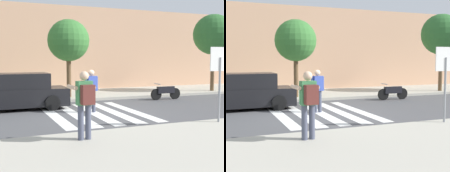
{
  "view_description": "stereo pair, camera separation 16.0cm",
  "coord_description": "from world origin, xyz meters",
  "views": [
    {
      "loc": [
        -4.09,
        -11.44,
        2.18
      ],
      "look_at": [
        0.6,
        -0.2,
        1.1
      ],
      "focal_mm": 50.0,
      "sensor_mm": 36.0,
      "label": 1
    },
    {
      "loc": [
        -3.94,
        -11.5,
        2.18
      ],
      "look_at": [
        0.6,
        -0.2,
        1.1
      ],
      "focal_mm": 50.0,
      "sensor_mm": 36.0,
      "label": 2
    }
  ],
  "objects": [
    {
      "name": "stop_sign",
      "position": [
        2.91,
        -3.59,
        1.88
      ],
      "size": [
        0.76,
        0.08,
        2.4
      ],
      "color": "gray",
      "rests_on": "sidewalk_near"
    },
    {
      "name": "crosswalk_stripe_1",
      "position": [
        -0.8,
        0.2,
        0.0
      ],
      "size": [
        0.44,
        5.2,
        0.01
      ],
      "primitive_type": "cube",
      "color": "silver",
      "rests_on": "ground"
    },
    {
      "name": "parked_car_black",
      "position": [
        -2.65,
        2.3,
        0.73
      ],
      "size": [
        4.1,
        1.92,
        1.55
      ],
      "color": "black",
      "rests_on": "ground"
    },
    {
      "name": "building_facade_far",
      "position": [
        0.0,
        10.4,
        2.79
      ],
      "size": [
        56.0,
        4.0,
        5.58
      ],
      "primitive_type": "cube",
      "color": "tan",
      "rests_on": "ground"
    },
    {
      "name": "pedestrian_crossing",
      "position": [
        -0.05,
        0.38,
        0.97
      ],
      "size": [
        0.57,
        0.31,
        1.72
      ],
      "color": "#474C60",
      "rests_on": "ground"
    },
    {
      "name": "crosswalk_stripe_0",
      "position": [
        -1.6,
        0.2,
        0.0
      ],
      "size": [
        0.44,
        5.2,
        0.01
      ],
      "primitive_type": "cube",
      "color": "silver",
      "rests_on": "ground"
    },
    {
      "name": "street_tree_east",
      "position": [
        9.34,
        4.28,
        3.65
      ],
      "size": [
        2.52,
        2.52,
        4.79
      ],
      "color": "brown",
      "rests_on": "sidewalk_far"
    },
    {
      "name": "sidewalk_far",
      "position": [
        0.0,
        6.0,
        0.07
      ],
      "size": [
        60.0,
        4.8,
        0.14
      ],
      "primitive_type": "cube",
      "color": "#B2AD9E",
      "rests_on": "ground"
    },
    {
      "name": "motorcycle",
      "position": [
        4.85,
        2.6,
        0.41
      ],
      "size": [
        1.76,
        0.6,
        0.87
      ],
      "color": "black",
      "rests_on": "ground"
    },
    {
      "name": "ground_plane",
      "position": [
        0.0,
        0.0,
        0.0
      ],
      "size": [
        120.0,
        120.0,
        0.0
      ],
      "primitive_type": "plane",
      "color": "#4C4C4F"
    },
    {
      "name": "crosswalk_stripe_4",
      "position": [
        1.6,
        0.2,
        0.0
      ],
      "size": [
        0.44,
        5.2,
        0.01
      ],
      "primitive_type": "cube",
      "color": "silver",
      "rests_on": "ground"
    },
    {
      "name": "sidewalk_near",
      "position": [
        0.0,
        -6.2,
        0.07
      ],
      "size": [
        60.0,
        6.0,
        0.14
      ],
      "primitive_type": "cube",
      "color": "#B2AD9E",
      "rests_on": "ground"
    },
    {
      "name": "crosswalk_stripe_2",
      "position": [
        0.0,
        0.2,
        0.0
      ],
      "size": [
        0.44,
        5.2,
        0.01
      ],
      "primitive_type": "cube",
      "color": "silver",
      "rests_on": "ground"
    },
    {
      "name": "crosswalk_stripe_3",
      "position": [
        0.8,
        0.2,
        0.0
      ],
      "size": [
        0.44,
        5.2,
        0.01
      ],
      "primitive_type": "cube",
      "color": "silver",
      "rests_on": "ground"
    },
    {
      "name": "street_tree_center",
      "position": [
        0.13,
        4.58,
        3.1
      ],
      "size": [
        2.19,
        2.19,
        4.08
      ],
      "color": "brown",
      "rests_on": "sidewalk_far"
    },
    {
      "name": "photographer_with_backpack",
      "position": [
        -1.75,
        -4.07,
        1.17
      ],
      "size": [
        0.62,
        0.87,
        1.72
      ],
      "color": "#474C60",
      "rests_on": "sidewalk_near"
    }
  ]
}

